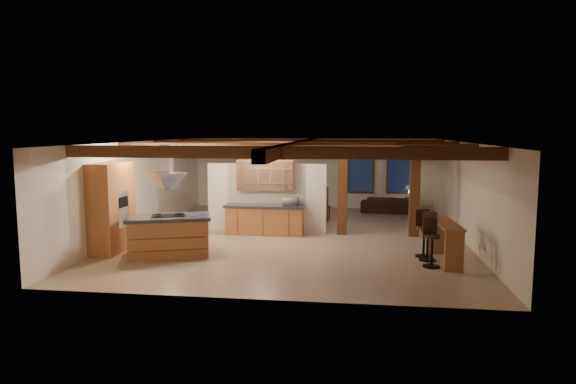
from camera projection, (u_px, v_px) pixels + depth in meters
name	position (u px, v px, depth m)	size (l,w,h in m)	color
ground	(296.00, 236.00, 15.84)	(12.00, 12.00, 0.00)	tan
room_walls	(296.00, 179.00, 15.63)	(12.00, 12.00, 12.00)	silver
ceiling_beams	(296.00, 147.00, 15.51)	(10.00, 12.00, 0.28)	#422310
timber_posts	(378.00, 179.00, 15.79)	(2.50, 0.30, 2.90)	#422310
partition_wall	(267.00, 198.00, 16.33)	(3.80, 0.18, 2.20)	silver
pantry_cabinet	(112.00, 207.00, 13.76)	(0.67, 1.60, 2.40)	#9B5132
back_counter	(265.00, 220.00, 16.02)	(2.50, 0.66, 0.94)	#9B5132
upper_display_cabinet	(266.00, 175.00, 16.06)	(1.80, 0.36, 0.95)	#9B5132
range_hood	(167.00, 188.00, 13.22)	(1.10, 1.10, 1.40)	silver
back_windows	(380.00, 173.00, 21.13)	(2.70, 0.07, 1.70)	#422310
framed_art	(277.00, 167.00, 21.67)	(0.65, 0.05, 0.85)	#422310
recessed_cans	(195.00, 144.00, 13.93)	(3.16, 2.46, 0.03)	silver
kitchen_island	(169.00, 235.00, 13.37)	(2.39, 1.77, 1.06)	#9B5132
dining_table	(299.00, 214.00, 18.11)	(1.69, 0.94, 0.60)	#3B1F0E
sofa	(389.00, 205.00, 20.31)	(2.15, 0.84, 0.63)	black
microwave	(291.00, 201.00, 15.84)	(0.45, 0.31, 0.25)	#AEAEB3
bar_counter	(445.00, 235.00, 12.65)	(0.61, 1.94, 1.01)	#9B5132
side_table	(411.00, 204.00, 20.49)	(0.50, 0.50, 0.62)	#422310
table_lamp	(412.00, 191.00, 20.42)	(0.26, 0.26, 0.31)	black
bar_stool_a	(431.00, 242.00, 12.24)	(0.43, 0.44, 1.19)	black
bar_stool_b	(424.00, 233.00, 13.23)	(0.43, 0.44, 1.21)	black
bar_stool_c	(428.00, 236.00, 12.86)	(0.44, 0.46, 1.21)	black
dining_chairs	(299.00, 205.00, 18.07)	(2.19, 2.19, 1.25)	#422310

